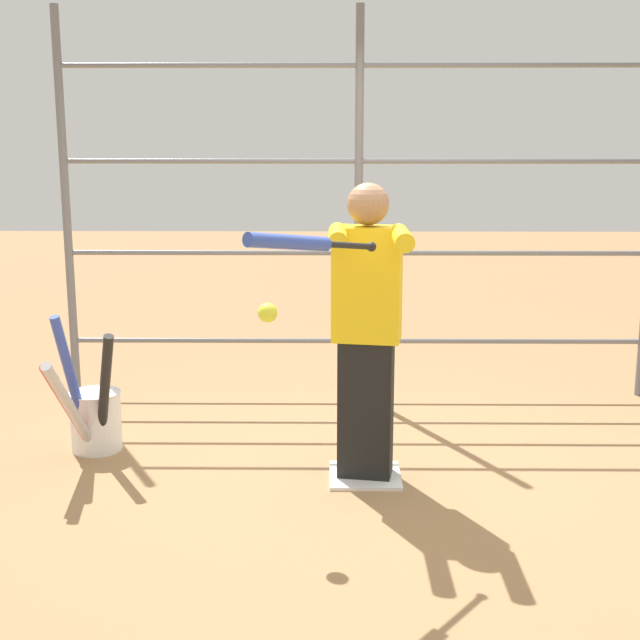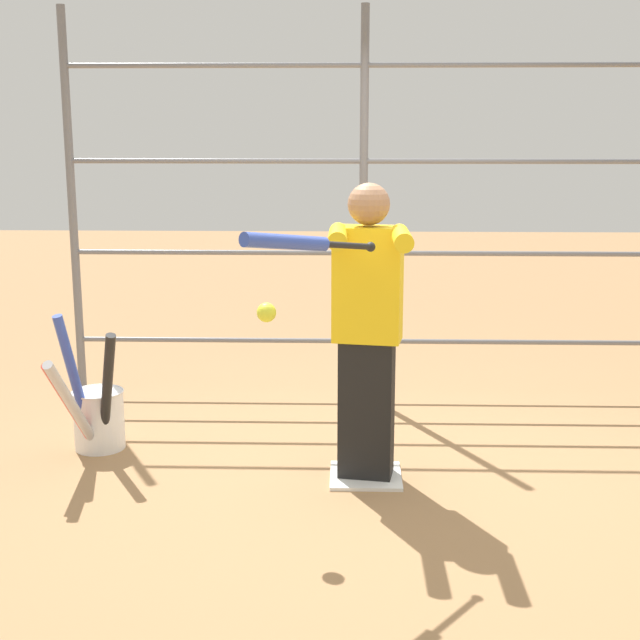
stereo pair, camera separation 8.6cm
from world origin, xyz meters
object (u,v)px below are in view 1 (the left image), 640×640
Objects in this scene: batter at (367,324)px; softball_in_flight at (268,313)px; baseball_bat_swinging at (300,243)px; bat_bucket at (92,415)px.

batter is 17.16× the size of softball_in_flight.
baseball_bat_swinging is 2.12m from bat_bucket.
batter is at bearing 166.87° from bat_bucket.
bat_bucket is at bearing -13.13° from batter.
baseball_bat_swinging is 0.53m from softball_in_flight.
batter is 1.80m from bat_bucket.
batter is at bearing -136.75° from softball_in_flight.
bat_bucket is (1.13, -0.85, -0.81)m from softball_in_flight.
bat_bucket is (1.63, -0.38, -0.65)m from batter.
baseball_bat_swinging is at bearing 118.26° from softball_in_flight.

